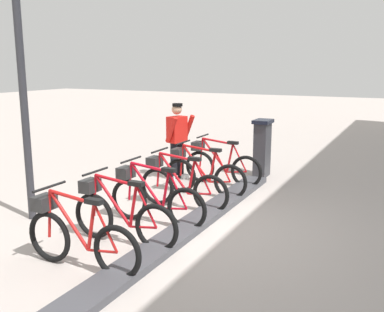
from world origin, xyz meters
name	(u,v)px	position (x,y,z in m)	size (l,w,h in m)	color
ground_plane	(194,226)	(0.00, 0.00, 0.00)	(60.00, 60.00, 0.00)	#B9ADA4
dock_rail_base	(194,223)	(0.00, 0.00, 0.05)	(0.44, 6.07, 0.10)	#47474C
payment_kiosk	(262,147)	(0.05, -3.52, 0.67)	(0.36, 0.52, 1.28)	#38383D
bike_docked_0	(219,164)	(0.63, -2.44, 0.43)	(1.72, 0.54, 1.02)	black
bike_docked_1	(201,173)	(0.63, -1.56, 0.43)	(1.72, 0.54, 1.02)	black
bike_docked_2	(179,184)	(0.63, -0.68, 0.43)	(1.72, 0.54, 1.02)	black
bike_docked_3	(153,198)	(0.63, 0.20, 0.43)	(1.72, 0.54, 1.02)	black
bike_docked_4	(119,214)	(0.63, 1.08, 0.43)	(1.72, 0.54, 1.02)	black
bike_docked_5	(77,236)	(0.63, 1.96, 0.43)	(1.72, 0.54, 1.02)	black
worker_near_rack	(177,138)	(1.62, -2.44, 0.91)	(0.58, 0.69, 1.66)	white
lamp_post	(20,50)	(2.52, 0.88, 2.69)	(0.32, 0.32, 4.13)	#2D2D33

